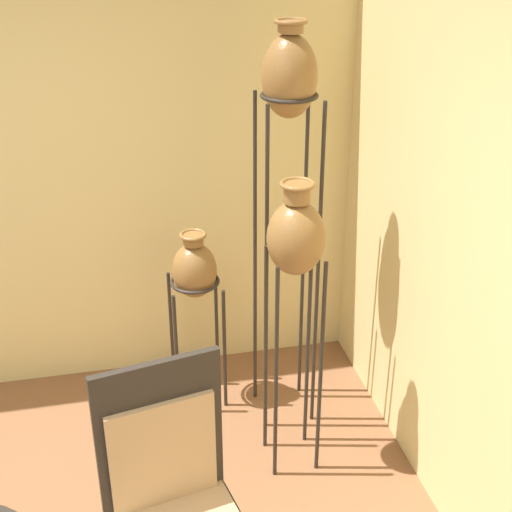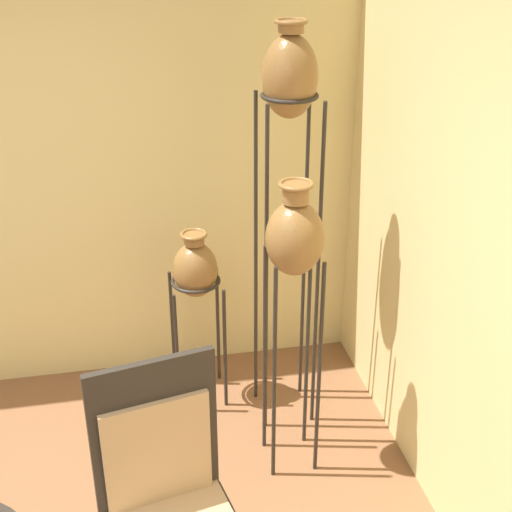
{
  "view_description": "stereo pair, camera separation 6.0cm",
  "coord_description": "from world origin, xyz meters",
  "px_view_note": "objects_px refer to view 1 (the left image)",
  "views": [
    {
      "loc": [
        0.78,
        -1.64,
        2.62
      ],
      "look_at": [
        1.47,
        1.52,
        1.03
      ],
      "focal_mm": 50.0,
      "sensor_mm": 36.0,
      "label": 1
    },
    {
      "loc": [
        0.83,
        -1.65,
        2.62
      ],
      "look_at": [
        1.47,
        1.52,
        1.03
      ],
      "focal_mm": 50.0,
      "sensor_mm": 36.0,
      "label": 2
    }
  ],
  "objects_px": {
    "vase_stand_medium": "(296,245)",
    "vase_stand_short": "(195,273)",
    "vase_stand_tall": "(289,95)",
    "chair": "(173,497)"
  },
  "relations": [
    {
      "from": "vase_stand_medium",
      "to": "chair",
      "type": "bearing_deg",
      "value": -130.62
    },
    {
      "from": "vase_stand_medium",
      "to": "vase_stand_short",
      "type": "distance_m",
      "value": 0.86
    },
    {
      "from": "vase_stand_medium",
      "to": "vase_stand_tall",
      "type": "bearing_deg",
      "value": 81.13
    },
    {
      "from": "vase_stand_medium",
      "to": "vase_stand_short",
      "type": "height_order",
      "value": "vase_stand_medium"
    },
    {
      "from": "vase_stand_short",
      "to": "chair",
      "type": "height_order",
      "value": "chair"
    },
    {
      "from": "vase_stand_medium",
      "to": "vase_stand_short",
      "type": "xyz_separation_m",
      "value": [
        -0.39,
        0.63,
        -0.43
      ]
    },
    {
      "from": "chair",
      "to": "vase_stand_medium",
      "type": "bearing_deg",
      "value": 37.83
    },
    {
      "from": "vase_stand_tall",
      "to": "vase_stand_medium",
      "type": "xyz_separation_m",
      "value": [
        -0.06,
        -0.41,
        -0.58
      ]
    },
    {
      "from": "vase_stand_short",
      "to": "chair",
      "type": "bearing_deg",
      "value": -101.4
    },
    {
      "from": "vase_stand_tall",
      "to": "chair",
      "type": "bearing_deg",
      "value": -121.77
    }
  ]
}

